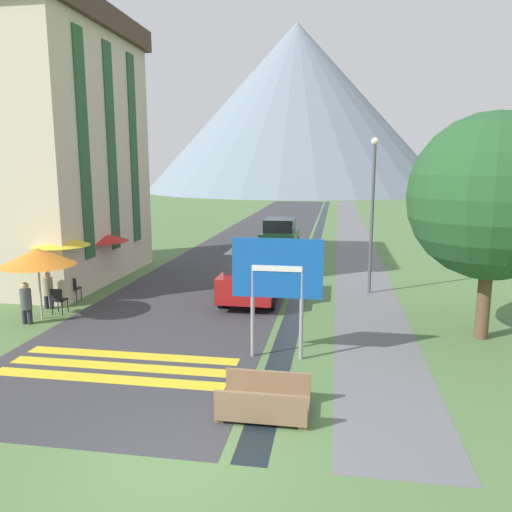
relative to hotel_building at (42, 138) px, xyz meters
The scene contains 22 objects.
ground_plane 13.63m from the hotel_building, 40.42° to the left, with size 160.00×160.00×0.00m, color #517542.
road 20.13m from the hotel_building, 69.04° to the left, with size 6.40×60.00×0.01m.
footpath 22.94m from the hotel_building, 54.17° to the left, with size 2.20×60.00×0.01m.
drainage_channel 21.68m from the hotel_building, 59.52° to the left, with size 0.60×60.00×0.00m.
crosswalk_marking 12.43m from the hotel_building, 51.20° to the right, with size 5.44×1.84×0.01m.
mountain_distant 77.91m from the hotel_building, 87.21° to the left, with size 56.03×56.03×30.43m.
hotel_building is the anchor object (origin of this frame).
road_sign 13.39m from the hotel_building, 35.31° to the right, with size 2.19×0.11×2.99m.
footbridge 15.77m from the hotel_building, 44.11° to the right, with size 1.70×1.10×0.65m.
parked_car_near 10.44m from the hotel_building, 12.96° to the right, with size 1.91×4.21×1.82m.
parked_car_far 13.02m from the hotel_building, 43.37° to the left, with size 1.97×3.96×1.82m.
cafe_chair_near_right 7.86m from the hotel_building, 57.01° to the right, with size 0.40×0.40×0.85m.
cafe_chair_middle 6.88m from the hotel_building, 50.08° to the right, with size 0.40×0.40×0.85m.
cafe_chair_far_right 6.20m from the hotel_building, 36.07° to the right, with size 0.40×0.40×0.85m.
cafe_umbrella_front_orange 7.25m from the hotel_building, 61.68° to the right, with size 2.27×2.27×2.23m.
cafe_umbrella_middle_yellow 5.57m from the hotel_building, 53.60° to the right, with size 1.98×1.98×2.35m.
cafe_umbrella_rear_red 4.70m from the hotel_building, 15.90° to the right, with size 2.37×2.37×2.10m.
person_seated_near 8.32m from the hotel_building, 64.95° to the right, with size 0.32×0.32×1.28m.
person_seated_far 7.15m from the hotel_building, 60.06° to the right, with size 0.32×0.32×1.27m.
person_standing_terrace 6.12m from the hotel_building, 44.22° to the right, with size 0.32×0.32×1.74m.
streetlamp 13.37m from the hotel_building, ahead, with size 0.28×0.28×5.67m.
tree_by_path 16.78m from the hotel_building, 17.72° to the right, with size 4.41×4.41×6.09m.
Camera 1 is at (2.47, -7.04, 4.67)m, focal length 35.00 mm.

